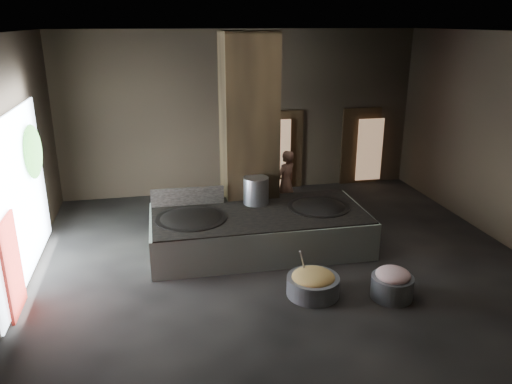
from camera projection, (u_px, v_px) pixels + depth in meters
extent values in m
cube|color=black|center=(280.00, 259.00, 10.50)|extent=(10.00, 9.00, 0.10)
cube|color=black|center=(284.00, 29.00, 9.01)|extent=(10.00, 9.00, 0.10)
cube|color=black|center=(241.00, 113.00, 13.97)|extent=(10.00, 0.10, 4.50)
cube|color=black|center=(386.00, 253.00, 5.54)|extent=(10.00, 0.10, 4.50)
cube|color=black|center=(5.00, 167.00, 8.78)|extent=(0.10, 9.00, 4.50)
cube|color=black|center=(509.00, 141.00, 10.73)|extent=(0.10, 9.00, 4.50)
cube|color=black|center=(249.00, 133.00, 11.45)|extent=(1.20, 1.20, 4.50)
cube|color=#ACBBA9|center=(259.00, 231.00, 10.78)|extent=(4.63, 2.27, 0.80)
cube|color=black|center=(259.00, 213.00, 10.64)|extent=(4.50, 2.16, 0.03)
ellipsoid|color=black|center=(191.00, 222.00, 10.34)|extent=(1.45, 1.45, 0.40)
cylinder|color=black|center=(191.00, 219.00, 10.31)|extent=(1.48, 1.48, 0.05)
ellipsoid|color=black|center=(318.00, 210.00, 10.97)|extent=(1.35, 1.35, 0.38)
cylinder|color=black|center=(319.00, 207.00, 10.95)|extent=(1.38, 1.38, 0.05)
cylinder|color=#A9ACB1|center=(256.00, 190.00, 11.06)|extent=(0.56, 0.56, 0.60)
cube|color=black|center=(188.00, 196.00, 10.99)|extent=(1.60, 0.08, 0.40)
imported|color=brown|center=(286.00, 183.00, 12.50)|extent=(0.73, 0.67, 1.68)
cylinder|color=slate|center=(313.00, 286.00, 8.98)|extent=(1.16, 1.16, 0.35)
ellipsoid|color=#90994A|center=(313.00, 277.00, 8.93)|extent=(0.78, 0.78, 0.24)
cylinder|color=#A9ACB1|center=(303.00, 264.00, 8.97)|extent=(0.26, 0.31, 0.68)
cylinder|color=slate|center=(392.00, 287.00, 8.88)|extent=(0.95, 0.95, 0.41)
ellipsoid|color=#BF7273|center=(393.00, 275.00, 8.80)|extent=(0.62, 0.62, 0.24)
cube|color=black|center=(283.00, 151.00, 14.48)|extent=(1.18, 0.08, 2.38)
cube|color=#8C6647|center=(276.00, 155.00, 14.31)|extent=(0.86, 0.04, 2.03)
cube|color=black|center=(360.00, 147.00, 14.94)|extent=(1.18, 0.08, 2.38)
cube|color=#8C6647|center=(370.00, 150.00, 14.87)|extent=(0.79, 0.04, 1.87)
cube|color=white|center=(19.00, 198.00, 9.19)|extent=(0.04, 4.20, 3.10)
cube|color=maroon|center=(12.00, 266.00, 8.25)|extent=(0.05, 0.90, 1.70)
ellipsoid|color=#194714|center=(33.00, 152.00, 10.03)|extent=(0.28, 1.10, 1.10)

